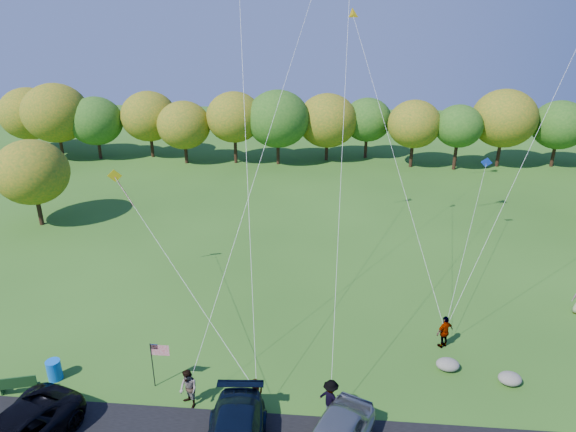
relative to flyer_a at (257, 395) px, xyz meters
The scene contains 11 objects.
ground 2.10m from the flyer_a, 24.43° to the left, with size 140.00×140.00×0.00m, color #2A5518.
treeline 37.10m from the flyer_a, 87.46° to the left, with size 76.27×27.47×8.12m.
flyer_a is the anchor object (origin of this frame).
flyer_b 3.01m from the flyer_a, behind, with size 0.91×0.71×1.87m, color #4C4C59.
flyer_c 3.19m from the flyer_a, ahead, with size 1.16×0.66×1.79m, color #4C4C59.
flyer_d 10.43m from the flyer_a, 30.70° to the left, with size 1.07×0.44×1.82m, color #4C4C59.
park_bench 10.97m from the flyer_a, behind, with size 1.82×0.78×1.02m.
trash_barrel 9.90m from the flyer_a, behind, with size 0.67×0.67×1.00m, color blue.
flag_assembly 4.93m from the flyer_a, 166.69° to the left, with size 0.88×0.57×2.37m.
boulder_near 9.52m from the flyer_a, 21.61° to the left, with size 1.12×0.88×0.56m, color gray.
boulder_far 11.86m from the flyer_a, 13.28° to the left, with size 1.08×0.90×0.56m, color slate.
Camera 1 is at (1.11, -18.12, 16.46)m, focal length 32.00 mm.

